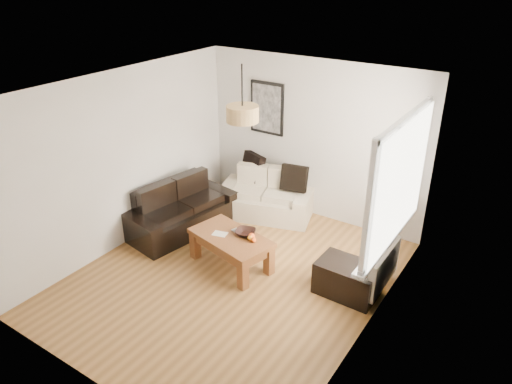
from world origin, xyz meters
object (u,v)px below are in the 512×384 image
Objects in this scene: loveseat_cream at (266,194)px; sofa_leather at (181,208)px; ottoman at (347,279)px; coffee_table at (231,251)px.

loveseat_cream reaches higher than sofa_leather.
loveseat_cream is at bearing -26.32° from sofa_leather.
loveseat_cream is at bearing 148.39° from ottoman.
loveseat_cream is at bearing 104.53° from coffee_table.
loveseat_cream is 1.30× the size of coffee_table.
coffee_table is 1.50× the size of ottoman.
loveseat_cream is 0.88× the size of sofa_leather.
coffee_table is at bearing -97.06° from sofa_leather.
coffee_table reaches higher than ottoman.
sofa_leather is at bearing 163.04° from coffee_table.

